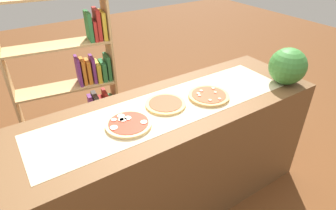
{
  "coord_description": "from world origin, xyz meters",
  "views": [
    {
      "loc": [
        -0.9,
        -1.38,
        1.99
      ],
      "look_at": [
        0.0,
        0.0,
        0.96
      ],
      "focal_mm": 30.43,
      "sensor_mm": 36.0,
      "label": 1
    }
  ],
  "objects_px": {
    "pizza_plain_1": "(166,104)",
    "watermelon": "(288,66)",
    "pizza_mushroom_2": "(209,96)",
    "pizza_mozzarella_0": "(128,124)",
    "bookshelf": "(82,90)"
  },
  "relations": [
    {
      "from": "pizza_plain_1",
      "to": "watermelon",
      "type": "height_order",
      "value": "watermelon"
    },
    {
      "from": "watermelon",
      "to": "pizza_mushroom_2",
      "type": "bearing_deg",
      "value": 167.01
    },
    {
      "from": "pizza_mushroom_2",
      "to": "watermelon",
      "type": "xyz_separation_m",
      "value": [
        0.65,
        -0.15,
        0.13
      ]
    },
    {
      "from": "pizza_mozzarella_0",
      "to": "bookshelf",
      "type": "relative_size",
      "value": 0.19
    },
    {
      "from": "pizza_plain_1",
      "to": "watermelon",
      "type": "bearing_deg",
      "value": -13.32
    },
    {
      "from": "pizza_mozzarella_0",
      "to": "watermelon",
      "type": "relative_size",
      "value": 1.02
    },
    {
      "from": "pizza_plain_1",
      "to": "bookshelf",
      "type": "bearing_deg",
      "value": 107.86
    },
    {
      "from": "watermelon",
      "to": "bookshelf",
      "type": "height_order",
      "value": "bookshelf"
    },
    {
      "from": "pizza_mozzarella_0",
      "to": "watermelon",
      "type": "height_order",
      "value": "watermelon"
    },
    {
      "from": "pizza_plain_1",
      "to": "pizza_mozzarella_0",
      "type": "bearing_deg",
      "value": -167.35
    },
    {
      "from": "pizza_plain_1",
      "to": "pizza_mushroom_2",
      "type": "bearing_deg",
      "value": -13.99
    },
    {
      "from": "pizza_mushroom_2",
      "to": "bookshelf",
      "type": "bearing_deg",
      "value": 121.4
    },
    {
      "from": "pizza_plain_1",
      "to": "watermelon",
      "type": "distance_m",
      "value": 1.01
    },
    {
      "from": "bookshelf",
      "to": "pizza_mushroom_2",
      "type": "bearing_deg",
      "value": -58.6
    },
    {
      "from": "pizza_mushroom_2",
      "to": "watermelon",
      "type": "height_order",
      "value": "watermelon"
    }
  ]
}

